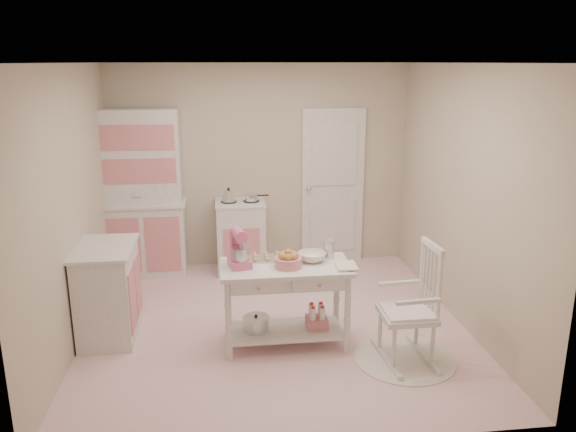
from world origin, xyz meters
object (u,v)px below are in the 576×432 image
object	(u,v)px
hutch	(142,194)
stand_mixer	(239,249)
stove	(241,236)
work_table	(286,305)
bread_basket	(288,262)
base_cabinet	(108,292)
rocking_chair	(408,303)

from	to	relation	value
hutch	stand_mixer	bearing A→B (deg)	-61.33
stove	work_table	xyz separation A→B (m)	(0.34, -2.01, -0.06)
stove	work_table	world-z (taller)	stove
stand_mixer	bread_basket	xyz separation A→B (m)	(0.44, -0.07, -0.12)
stove	stand_mixer	distance (m)	2.06
base_cabinet	stand_mixer	distance (m)	1.41
hutch	base_cabinet	world-z (taller)	hutch
hutch	bread_basket	bearing A→B (deg)	-53.60
stand_mixer	base_cabinet	bearing A→B (deg)	151.14
hutch	base_cabinet	xyz separation A→B (m)	(-0.15, -1.68, -0.58)
hutch	stand_mixer	xyz separation A→B (m)	(1.12, -2.04, -0.07)
hutch	rocking_chair	world-z (taller)	hutch
stove	hutch	bearing A→B (deg)	177.61
stand_mixer	hutch	bearing A→B (deg)	105.90
work_table	bread_basket	distance (m)	0.45
hutch	work_table	size ratio (longest dim) A/B	1.73
rocking_chair	bread_basket	distance (m)	1.12
hutch	base_cabinet	distance (m)	1.78
base_cabinet	bread_basket	bearing A→B (deg)	-14.30
hutch	bread_basket	xyz separation A→B (m)	(1.56, -2.11, -0.19)
stove	bread_basket	distance (m)	2.13
rocking_chair	work_table	distance (m)	1.13
base_cabinet	bread_basket	xyz separation A→B (m)	(1.70, -0.43, 0.39)
hutch	base_cabinet	bearing A→B (deg)	-95.05
stand_mixer	bread_basket	bearing A→B (deg)	-21.82
base_cabinet	work_table	xyz separation A→B (m)	(1.68, -0.38, -0.06)
base_cabinet	rocking_chair	world-z (taller)	rocking_chair
stove	work_table	size ratio (longest dim) A/B	0.77
base_cabinet	bread_basket	world-z (taller)	base_cabinet
hutch	stove	bearing A→B (deg)	-2.39
stove	base_cabinet	distance (m)	2.11
hutch	stand_mixer	world-z (taller)	hutch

